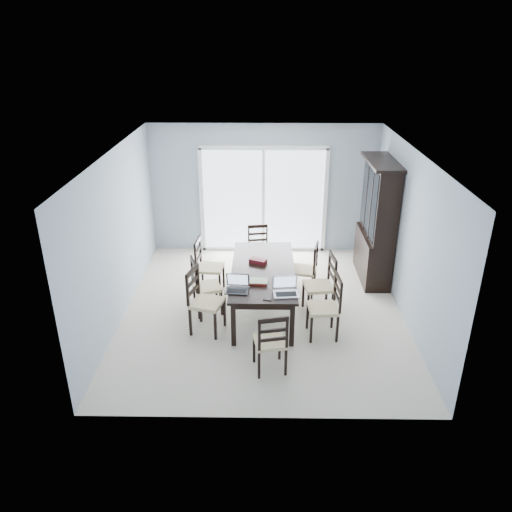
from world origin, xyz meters
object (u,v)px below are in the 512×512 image
Objects in this scene: dining_table at (263,273)px; chair_left_mid at (201,280)px; chair_right_near at (330,300)px; game_box at (258,261)px; laptop_silver at (286,291)px; cell_phone at (267,299)px; chair_left_near at (200,294)px; laptop_dark at (237,288)px; chair_right_mid at (325,278)px; chair_left_far at (205,260)px; chair_right_far at (309,264)px; china_hutch at (377,223)px; chair_end_near at (271,337)px; chair_end_far at (258,244)px; hot_tub at (244,211)px.

dining_table is 2.01× the size of chair_left_mid.
game_box is at bearing 44.63° from chair_right_near.
laptop_silver is (-0.65, -0.12, 0.21)m from chair_right_near.
cell_phone is (-0.92, -0.28, 0.16)m from chair_right_near.
chair_left_mid is at bearing 68.06° from chair_right_near.
chair_left_mid is 4.03× the size of game_box.
laptop_dark is at bearing 89.82° from chair_left_near.
chair_right_near is (1.97, -0.64, 0.02)m from chair_left_mid.
game_box is at bearing 69.07° from chair_right_mid.
chair_right_mid reaches higher than laptop_silver.
laptop_silver is (1.33, -1.48, 0.21)m from chair_left_far.
chair_left_mid is at bearing 122.90° from chair_right_far.
dining_table is at bearing 106.13° from laptop_silver.
laptop_dark is 1.30× the size of game_box.
cell_phone is at bearing 167.74° from chair_right_far.
china_hutch is 1.94× the size of chair_right_near.
dining_table is 0.99m from chair_right_mid.
dining_table is 0.27m from game_box.
chair_right_far is 1.02× the size of chair_end_near.
chair_left_mid is at bearing 144.47° from laptop_silver.
chair_end_far is (-0.09, 1.53, -0.14)m from dining_table.
chair_left_far is 1.06× the size of chair_end_near.
chair_end_far is 8.79× the size of cell_phone.
chair_right_near is at bearing 34.14° from cell_phone.
laptop_silver is at bearing 174.57° from chair_right_far.
chair_left_mid reaches higher than laptop_dark.
chair_left_mid is 0.97m from game_box.
chair_left_near is 1.04× the size of chair_left_far.
dining_table is 5.77× the size of laptop_silver.
chair_left_far is at bearing 118.82° from laptop_dark.
cell_phone is at bearing -83.11° from game_box.
dining_table is 1.87× the size of chair_left_near.
chair_right_near is at bearing 6.12° from laptop_dark.
chair_left_mid is at bearing 113.54° from chair_end_near.
laptop_silver is at bearing 91.21° from chair_end_far.
laptop_dark is (-1.36, -0.04, 0.21)m from chair_right_near.
laptop_dark is 0.19× the size of hot_tub.
chair_left_mid is at bearing 83.98° from chair_right_mid.
chair_right_far is 2.33m from chair_end_near.
dining_table is at bearing 139.20° from chair_right_far.
china_hutch reaches higher than chair_right_far.
china_hutch reaches higher than chair_left_near.
chair_right_mid is 1.90m from chair_end_far.
china_hutch reaches higher than game_box.
chair_left_far is (-3.03, -0.61, -0.48)m from china_hutch.
chair_left_near is 3.09× the size of laptop_silver.
cell_phone is at bearing -23.73° from laptop_dark.
chair_end_near reaches higher than laptop_silver.
china_hutch reaches higher than laptop_silver.
chair_right_far reaches higher than chair_end_near.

